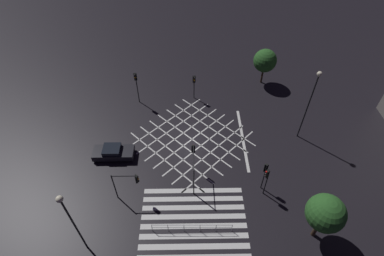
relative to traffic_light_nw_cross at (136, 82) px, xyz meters
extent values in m
plane|color=black|center=(6.55, -6.45, -3.12)|extent=(200.00, 200.00, 0.00)
cube|color=silver|center=(6.55, -13.15, -3.12)|extent=(9.28, 0.50, 0.01)
cube|color=silver|center=(6.55, -14.05, -3.12)|extent=(9.28, 0.50, 0.01)
cube|color=silver|center=(6.55, -14.95, -3.12)|extent=(9.28, 0.50, 0.01)
cube|color=silver|center=(6.55, -15.85, -3.12)|extent=(9.28, 0.50, 0.01)
cube|color=silver|center=(6.55, -16.75, -3.12)|extent=(9.28, 0.50, 0.01)
cube|color=silver|center=(6.55, -17.65, -3.12)|extent=(9.28, 0.50, 0.01)
cube|color=silver|center=(6.55, -18.55, -3.12)|extent=(9.28, 0.50, 0.01)
cube|color=silver|center=(9.46, -9.37, -3.12)|extent=(8.12, 8.12, 0.01)
cube|color=silver|center=(3.63, -9.37, -3.12)|extent=(8.12, 8.12, 0.01)
cube|color=silver|center=(8.49, -8.40, -3.12)|extent=(8.12, 8.12, 0.01)
cube|color=silver|center=(4.60, -8.40, -3.12)|extent=(8.12, 8.12, 0.01)
cube|color=silver|center=(7.52, -7.42, -3.12)|extent=(8.12, 8.12, 0.01)
cube|color=silver|center=(5.58, -7.42, -3.12)|extent=(8.12, 8.12, 0.01)
cube|color=silver|center=(6.55, -6.45, -3.12)|extent=(8.12, 8.12, 0.01)
cube|color=silver|center=(6.55, -6.45, -3.12)|extent=(8.12, 8.12, 0.01)
cube|color=silver|center=(5.58, -5.48, -3.12)|extent=(8.12, 8.12, 0.01)
cube|color=silver|center=(7.52, -5.48, -3.12)|extent=(8.12, 8.12, 0.01)
cube|color=silver|center=(4.60, -4.51, -3.12)|extent=(8.12, 8.12, 0.01)
cube|color=silver|center=(8.49, -4.51, -3.12)|extent=(8.12, 8.12, 0.01)
cube|color=silver|center=(3.63, -3.54, -3.12)|extent=(8.12, 8.12, 0.01)
cube|color=silver|center=(9.46, -3.54, -3.12)|extent=(8.12, 8.12, 0.01)
cube|color=silver|center=(12.20, -6.45, -3.12)|extent=(0.30, 9.28, 0.01)
cylinder|color=black|center=(0.00, 0.09, -0.93)|extent=(0.11, 0.11, 4.39)
cube|color=black|center=(0.00, -0.05, 0.76)|extent=(0.28, 0.16, 0.90)
sphere|color=black|center=(0.00, -0.16, 1.06)|extent=(0.18, 0.18, 0.18)
sphere|color=orange|center=(0.00, -0.16, 0.76)|extent=(0.18, 0.18, 0.18)
sphere|color=black|center=(0.00, -0.16, 0.46)|extent=(0.18, 0.18, 0.18)
cube|color=black|center=(0.00, 0.04, 0.76)|extent=(0.36, 0.02, 0.98)
cylinder|color=black|center=(6.90, 0.81, -1.41)|extent=(0.11, 0.11, 3.44)
cube|color=black|center=(6.90, 0.67, -0.19)|extent=(0.28, 0.16, 0.90)
sphere|color=black|center=(6.90, 0.56, 0.11)|extent=(0.18, 0.18, 0.18)
sphere|color=orange|center=(6.90, 0.56, -0.19)|extent=(0.18, 0.18, 0.18)
sphere|color=black|center=(6.90, 0.56, -0.49)|extent=(0.18, 0.18, 0.18)
cube|color=black|center=(6.90, 0.76, -0.19)|extent=(0.36, 0.02, 0.98)
cylinder|color=black|center=(13.17, -13.51, -1.36)|extent=(0.11, 0.11, 3.54)
cube|color=black|center=(13.03, -13.51, -0.09)|extent=(0.16, 0.28, 0.90)
sphere|color=red|center=(12.92, -13.51, 0.21)|extent=(0.18, 0.18, 0.18)
sphere|color=black|center=(12.92, -13.51, -0.09)|extent=(0.18, 0.18, 0.18)
sphere|color=black|center=(12.92, -13.51, -0.39)|extent=(0.18, 0.18, 0.18)
cube|color=black|center=(13.12, -13.51, -0.09)|extent=(0.02, 0.36, 0.98)
cylinder|color=black|center=(-0.49, -13.78, -1.38)|extent=(0.11, 0.11, 3.48)
cylinder|color=black|center=(0.58, -13.78, 0.21)|extent=(2.14, 0.09, 0.09)
cube|color=black|center=(1.65, -13.78, -0.24)|extent=(0.16, 0.28, 0.90)
sphere|color=black|center=(1.76, -13.78, 0.06)|extent=(0.18, 0.18, 0.18)
sphere|color=orange|center=(1.76, -13.78, -0.24)|extent=(0.18, 0.18, 0.18)
sphere|color=black|center=(1.76, -13.78, -0.54)|extent=(0.18, 0.18, 0.18)
cube|color=black|center=(1.56, -13.78, -0.24)|extent=(0.02, 0.36, 0.98)
cylinder|color=black|center=(13.07, -12.90, -1.39)|extent=(0.11, 0.11, 3.47)
cube|color=black|center=(13.07, -12.76, -0.16)|extent=(0.28, 0.16, 0.90)
sphere|color=black|center=(13.07, -12.65, 0.14)|extent=(0.18, 0.18, 0.18)
sphere|color=orange|center=(13.07, -12.65, -0.16)|extent=(0.18, 0.18, 0.18)
sphere|color=black|center=(13.07, -12.65, -0.46)|extent=(0.18, 0.18, 0.18)
cube|color=black|center=(13.07, -12.85, -0.16)|extent=(0.36, 0.02, 0.98)
cylinder|color=black|center=(6.61, -13.48, -1.31)|extent=(0.11, 0.11, 3.63)
cylinder|color=black|center=(6.61, -11.99, 0.36)|extent=(0.09, 2.99, 0.09)
cube|color=black|center=(6.61, -10.49, -0.09)|extent=(0.28, 0.16, 0.90)
sphere|color=red|center=(6.61, -10.38, 0.21)|extent=(0.18, 0.18, 0.18)
sphere|color=black|center=(6.61, -10.38, -0.09)|extent=(0.18, 0.18, 0.18)
sphere|color=black|center=(6.61, -10.38, -0.39)|extent=(0.18, 0.18, 0.18)
cube|color=black|center=(6.61, -10.58, -0.09)|extent=(0.36, 0.02, 0.98)
cylinder|color=black|center=(-2.24, -18.48, 0.49)|extent=(0.14, 0.14, 7.22)
sphere|color=#F4EAC6|center=(-2.24, -18.48, 4.25)|extent=(0.50, 0.50, 0.50)
cylinder|color=black|center=(18.37, -6.13, 0.98)|extent=(0.14, 0.14, 8.22)
sphere|color=#F4EAC6|center=(18.37, -6.13, 5.24)|extent=(0.49, 0.49, 0.49)
cylinder|color=#38281C|center=(16.08, 4.03, -1.99)|extent=(0.25, 0.25, 2.26)
sphere|color=#285B23|center=(16.08, 4.03, 0.25)|extent=(2.98, 2.98, 2.98)
cylinder|color=#38281C|center=(16.64, -17.63, -1.92)|extent=(0.34, 0.34, 2.41)
sphere|color=#285B23|center=(16.64, -17.63, 0.43)|extent=(3.05, 3.05, 3.05)
cube|color=black|center=(-1.66, -8.77, -2.59)|extent=(4.19, 1.77, 0.68)
cube|color=black|center=(-1.76, -8.77, -2.03)|extent=(1.76, 1.56, 0.44)
sphere|color=white|center=(0.39, -8.22, -2.64)|extent=(0.16, 0.16, 0.16)
sphere|color=white|center=(0.39, -9.32, -2.64)|extent=(0.16, 0.16, 0.16)
cylinder|color=black|center=(-0.36, -8.01, -2.80)|extent=(0.66, 0.20, 0.66)
cylinder|color=black|center=(-0.36, -9.54, -2.80)|extent=(0.66, 0.20, 0.66)
cylinder|color=black|center=(-2.95, -8.01, -2.80)|extent=(0.66, 0.20, 0.66)
cylinder|color=black|center=(-2.95, -9.54, -2.80)|extent=(0.66, 0.20, 0.66)
cylinder|color=gray|center=(3.01, -17.12, -2.60)|extent=(0.05, 0.05, 1.05)
cylinder|color=gray|center=(4.36, -17.14, -2.60)|extent=(0.05, 0.05, 1.05)
cylinder|color=gray|center=(5.72, -17.16, -2.60)|extent=(0.05, 0.05, 1.05)
cylinder|color=gray|center=(7.07, -17.18, -2.60)|extent=(0.05, 0.05, 1.05)
cylinder|color=gray|center=(8.43, -17.20, -2.60)|extent=(0.05, 0.05, 1.05)
cylinder|color=gray|center=(9.78, -17.22, -2.60)|extent=(0.05, 0.05, 1.05)
cylinder|color=gray|center=(6.40, -17.17, -2.11)|extent=(6.78, 0.13, 0.04)
cylinder|color=gray|center=(6.40, -17.17, -2.55)|extent=(6.78, 0.13, 0.04)
camera|label=1|loc=(6.23, -29.07, 21.25)|focal=28.00mm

